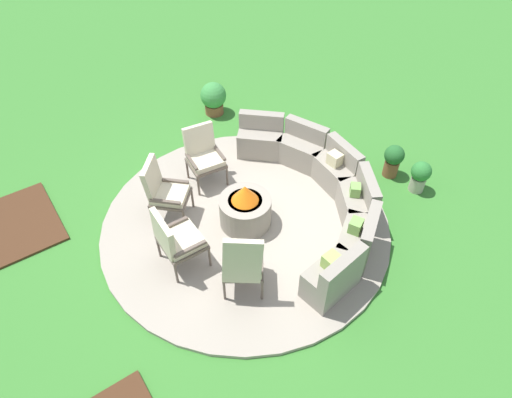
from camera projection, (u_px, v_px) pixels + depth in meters
ground_plane at (246, 224)px, 7.22m from camera, size 24.00×24.00×0.00m
patio_circle at (246, 223)px, 7.20m from camera, size 4.50×4.50×0.06m
mulch_bed_left at (7, 228)px, 7.13m from camera, size 1.52×1.50×0.04m
fire_pit at (245, 208)px, 6.97m from camera, size 0.80×0.80×0.76m
curved_stone_bench at (322, 191)px, 7.22m from camera, size 3.68×2.14×0.78m
lounge_chair_front_left at (203, 154)px, 7.52m from camera, size 0.62×0.61×1.01m
lounge_chair_front_right at (164, 190)px, 6.89m from camera, size 0.76×0.78×1.07m
lounge_chair_back_left at (175, 239)px, 6.21m from camera, size 0.60×0.57×1.04m
lounge_chair_back_right at (243, 263)px, 5.88m from camera, size 0.76×0.77×1.16m
potted_plant_0 at (393, 159)px, 7.81m from camera, size 0.34×0.34×0.62m
potted_plant_1 at (420, 175)px, 7.56m from camera, size 0.34×0.34×0.58m
potted_plant_2 at (213, 98)px, 9.17m from camera, size 0.52×0.52×0.67m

